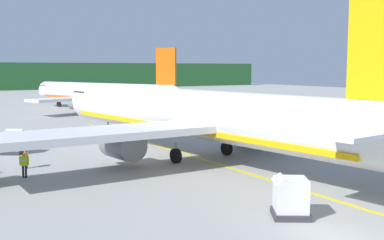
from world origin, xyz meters
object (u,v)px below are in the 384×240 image
(cargo_container_near, at_px, (290,197))
(cargo_container_mid, at_px, (13,142))
(airliner_mid_apron, at_px, (104,93))
(crew_marshaller, at_px, (24,163))
(airliner_foreground, at_px, (195,115))
(crew_loader_left, at_px, (26,155))

(cargo_container_near, relative_size, cargo_container_mid, 1.07)
(airliner_mid_apron, distance_m, cargo_container_near, 60.57)
(airliner_mid_apron, height_order, crew_marshaller, airliner_mid_apron)
(cargo_container_near, height_order, crew_marshaller, cargo_container_near)
(airliner_foreground, xyz_separation_m, crew_loader_left, (-12.49, 2.56, -2.43))
(airliner_foreground, distance_m, airliner_mid_apron, 44.57)
(airliner_foreground, bearing_deg, airliner_mid_apron, 78.52)
(cargo_container_near, xyz_separation_m, crew_loader_left, (-8.40, 18.03, 0.00))
(airliner_foreground, xyz_separation_m, cargo_container_near, (-4.09, -15.46, -2.44))
(cargo_container_mid, bearing_deg, cargo_container_near, -71.83)
(crew_marshaller, height_order, crew_loader_left, crew_marshaller)
(cargo_container_near, bearing_deg, crew_marshaller, 121.31)
(airliner_foreground, distance_m, crew_marshaller, 13.46)
(airliner_mid_apron, height_order, cargo_container_mid, airliner_mid_apron)
(airliner_foreground, height_order, airliner_mid_apron, airliner_foreground)
(crew_marshaller, bearing_deg, airliner_foreground, 1.83)
(airliner_foreground, relative_size, cargo_container_mid, 18.77)
(cargo_container_near, bearing_deg, crew_loader_left, 115.00)
(cargo_container_near, bearing_deg, airliner_foreground, 75.20)
(airliner_foreground, distance_m, cargo_container_mid, 15.37)
(cargo_container_near, distance_m, crew_marshaller, 17.60)
(airliner_mid_apron, height_order, cargo_container_near, airliner_mid_apron)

